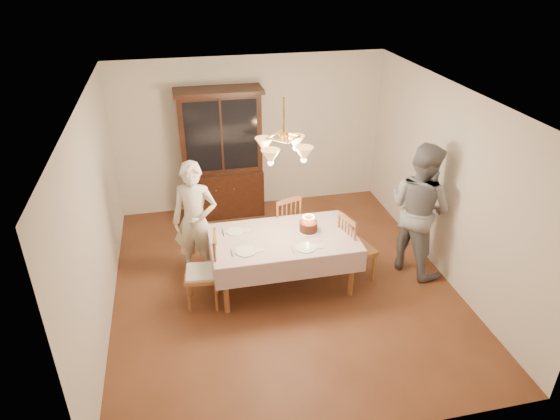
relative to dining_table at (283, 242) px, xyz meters
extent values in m
plane|color=#552A18|center=(0.00, 0.00, -0.68)|extent=(5.00, 5.00, 0.00)
plane|color=white|center=(0.00, 0.00, 1.92)|extent=(5.00, 5.00, 0.00)
plane|color=beige|center=(0.00, 2.50, 0.62)|extent=(4.50, 0.00, 4.50)
plane|color=beige|center=(0.00, -2.50, 0.62)|extent=(4.50, 0.00, 4.50)
plane|color=beige|center=(-2.25, 0.00, 0.62)|extent=(0.00, 5.00, 5.00)
plane|color=beige|center=(2.25, 0.00, 0.62)|extent=(0.00, 5.00, 5.00)
cube|color=brown|center=(0.00, 0.00, 0.05)|extent=(1.80, 1.00, 0.04)
cube|color=beige|center=(0.00, 0.00, 0.07)|extent=(1.90, 1.10, 0.01)
cylinder|color=brown|center=(-0.82, -0.42, -0.33)|extent=(0.07, 0.07, 0.71)
cylinder|color=brown|center=(0.82, -0.42, -0.33)|extent=(0.07, 0.07, 0.71)
cylinder|color=brown|center=(-0.82, 0.42, -0.33)|extent=(0.07, 0.07, 0.71)
cylinder|color=brown|center=(0.82, 0.42, -0.33)|extent=(0.07, 0.07, 0.71)
cube|color=black|center=(-0.53, 2.23, -0.28)|extent=(1.30, 0.50, 0.80)
cube|color=black|center=(-0.53, 2.28, 0.77)|extent=(1.30, 0.40, 1.30)
cube|color=black|center=(-0.53, 2.08, 0.77)|extent=(1.14, 0.01, 1.14)
cube|color=black|center=(-0.53, 2.23, 1.45)|extent=(1.38, 0.54, 0.06)
cube|color=brown|center=(0.15, 0.77, -0.23)|extent=(0.55, 0.54, 0.05)
cube|color=brown|center=(0.21, 0.59, 0.29)|extent=(0.39, 0.16, 0.06)
cylinder|color=brown|center=(0.27, 0.99, -0.47)|extent=(0.04, 0.04, 0.43)
cylinder|color=brown|center=(-0.07, 0.87, -0.47)|extent=(0.04, 0.04, 0.43)
cylinder|color=brown|center=(0.38, 0.66, -0.47)|extent=(0.04, 0.04, 0.43)
cylinder|color=brown|center=(0.04, 0.55, -0.47)|extent=(0.04, 0.04, 0.43)
cube|color=brown|center=(-1.09, -0.17, -0.23)|extent=(0.47, 0.48, 0.05)
cube|color=brown|center=(-0.91, -0.19, 0.29)|extent=(0.08, 0.40, 0.06)
cylinder|color=brown|center=(-1.24, 0.03, -0.47)|extent=(0.04, 0.04, 0.43)
cylinder|color=brown|center=(-1.28, -0.33, -0.47)|extent=(0.04, 0.04, 0.43)
cylinder|color=brown|center=(-0.91, -0.01, -0.47)|extent=(0.04, 0.04, 0.43)
cylinder|color=brown|center=(-0.95, -0.37, -0.47)|extent=(0.04, 0.04, 0.43)
cube|color=beige|center=(-1.09, -0.17, -0.20)|extent=(0.42, 0.44, 0.03)
cube|color=brown|center=(1.02, -0.05, -0.23)|extent=(0.52, 0.53, 0.05)
cube|color=brown|center=(0.84, -0.09, 0.29)|extent=(0.13, 0.40, 0.06)
cylinder|color=brown|center=(1.23, -0.18, -0.47)|extent=(0.04, 0.04, 0.43)
cylinder|color=brown|center=(1.14, 0.17, -0.47)|extent=(0.04, 0.04, 0.43)
cylinder|color=brown|center=(0.90, -0.26, -0.47)|extent=(0.04, 0.04, 0.43)
cylinder|color=brown|center=(0.81, 0.09, -0.47)|extent=(0.04, 0.04, 0.43)
imported|color=#EEE4C9|center=(-1.10, 0.50, 0.16)|extent=(0.71, 0.57, 1.69)
imported|color=slate|center=(1.90, 0.01, 0.26)|extent=(1.06, 1.15, 1.89)
cylinder|color=white|center=(0.35, 0.07, 0.08)|extent=(0.30, 0.30, 0.01)
cylinder|color=#37160C|center=(0.35, 0.07, 0.15)|extent=(0.24, 0.24, 0.13)
cylinder|color=#598CD8|center=(0.43, 0.07, 0.26)|extent=(0.01, 0.01, 0.07)
sphere|color=#FFB23F|center=(0.43, 0.07, 0.30)|extent=(0.01, 0.01, 0.01)
cylinder|color=pink|center=(0.42, 0.09, 0.26)|extent=(0.01, 0.01, 0.07)
sphere|color=#FFB23F|center=(0.42, 0.09, 0.30)|extent=(0.01, 0.01, 0.01)
cylinder|color=#EACC66|center=(0.41, 0.11, 0.26)|extent=(0.01, 0.01, 0.07)
sphere|color=#FFB23F|center=(0.41, 0.11, 0.30)|extent=(0.01, 0.01, 0.01)
cylinder|color=#598CD8|center=(0.39, 0.13, 0.26)|extent=(0.01, 0.01, 0.07)
sphere|color=#FFB23F|center=(0.39, 0.13, 0.30)|extent=(0.01, 0.01, 0.01)
cylinder|color=pink|center=(0.37, 0.14, 0.26)|extent=(0.01, 0.01, 0.07)
sphere|color=#FFB23F|center=(0.37, 0.14, 0.30)|extent=(0.01, 0.01, 0.01)
cylinder|color=#EACC66|center=(0.34, 0.14, 0.26)|extent=(0.01, 0.01, 0.07)
sphere|color=#FFB23F|center=(0.34, 0.14, 0.30)|extent=(0.01, 0.01, 0.01)
cylinder|color=#598CD8|center=(0.32, 0.13, 0.26)|extent=(0.01, 0.01, 0.07)
sphere|color=#FFB23F|center=(0.32, 0.13, 0.30)|extent=(0.01, 0.01, 0.01)
cylinder|color=pink|center=(0.30, 0.11, 0.26)|extent=(0.01, 0.01, 0.07)
sphere|color=#FFB23F|center=(0.30, 0.11, 0.30)|extent=(0.01, 0.01, 0.01)
cylinder|color=#EACC66|center=(0.29, 0.09, 0.26)|extent=(0.01, 0.01, 0.07)
sphere|color=#FFB23F|center=(0.29, 0.09, 0.30)|extent=(0.01, 0.01, 0.01)
cylinder|color=#598CD8|center=(0.28, 0.07, 0.26)|extent=(0.01, 0.01, 0.07)
sphere|color=#FFB23F|center=(0.28, 0.07, 0.30)|extent=(0.01, 0.01, 0.01)
cylinder|color=pink|center=(0.29, 0.04, 0.26)|extent=(0.01, 0.01, 0.07)
sphere|color=#FFB23F|center=(0.29, 0.04, 0.30)|extent=(0.01, 0.01, 0.01)
cylinder|color=#EACC66|center=(0.30, 0.02, 0.26)|extent=(0.01, 0.01, 0.07)
sphere|color=#FFB23F|center=(0.30, 0.02, 0.30)|extent=(0.01, 0.01, 0.01)
cylinder|color=#598CD8|center=(0.32, 0.00, 0.26)|extent=(0.01, 0.01, 0.07)
sphere|color=#FFB23F|center=(0.32, 0.00, 0.30)|extent=(0.01, 0.01, 0.01)
cylinder|color=pink|center=(0.34, -0.01, 0.26)|extent=(0.01, 0.01, 0.07)
sphere|color=#FFB23F|center=(0.34, -0.01, 0.30)|extent=(0.01, 0.01, 0.01)
cylinder|color=#EACC66|center=(0.37, -0.01, 0.26)|extent=(0.01, 0.01, 0.07)
sphere|color=#FFB23F|center=(0.37, -0.01, 0.30)|extent=(0.01, 0.01, 0.01)
cylinder|color=#598CD8|center=(0.39, 0.00, 0.26)|extent=(0.01, 0.01, 0.07)
sphere|color=#FFB23F|center=(0.39, 0.00, 0.30)|extent=(0.01, 0.01, 0.01)
cylinder|color=pink|center=(0.41, 0.02, 0.26)|extent=(0.01, 0.01, 0.07)
sphere|color=#FFB23F|center=(0.41, 0.02, 0.30)|extent=(0.01, 0.01, 0.01)
cylinder|color=#EACC66|center=(0.42, 0.04, 0.26)|extent=(0.01, 0.01, 0.07)
sphere|color=#FFB23F|center=(0.42, 0.04, 0.30)|extent=(0.01, 0.01, 0.01)
cylinder|color=white|center=(-0.53, -0.25, 0.08)|extent=(0.26, 0.26, 0.02)
cube|color=silver|center=(-0.71, -0.25, 0.08)|extent=(0.01, 0.16, 0.01)
cube|color=beige|center=(-0.35, -0.25, 0.08)|extent=(0.10, 0.10, 0.01)
cylinder|color=white|center=(0.21, -0.33, 0.08)|extent=(0.25, 0.25, 0.02)
cube|color=silver|center=(0.04, -0.33, 0.08)|extent=(0.01, 0.16, 0.01)
cube|color=beige|center=(0.39, -0.33, 0.08)|extent=(0.10, 0.10, 0.01)
cylinder|color=white|center=(-0.60, 0.25, 0.08)|extent=(0.23, 0.23, 0.02)
cube|color=silver|center=(-0.76, 0.25, 0.08)|extent=(0.01, 0.16, 0.01)
cube|color=beige|center=(-0.44, 0.25, 0.08)|extent=(0.10, 0.10, 0.01)
cylinder|color=#BF8C3F|center=(0.00, 0.00, 1.72)|extent=(0.02, 0.02, 0.40)
cylinder|color=#BF8C3F|center=(0.00, 0.00, 1.47)|extent=(0.12, 0.12, 0.10)
cone|color=#D8994C|center=(0.20, 0.20, 1.29)|extent=(0.22, 0.22, 0.18)
sphere|color=#FFD899|center=(0.20, 0.20, 1.22)|extent=(0.07, 0.07, 0.07)
cone|color=#D8994C|center=(-0.20, 0.20, 1.29)|extent=(0.22, 0.22, 0.18)
sphere|color=#FFD899|center=(-0.20, 0.20, 1.22)|extent=(0.07, 0.07, 0.07)
cone|color=#D8994C|center=(-0.20, -0.20, 1.29)|extent=(0.22, 0.22, 0.18)
sphere|color=#FFD899|center=(-0.20, -0.20, 1.22)|extent=(0.07, 0.07, 0.07)
cone|color=#D8994C|center=(0.20, -0.20, 1.29)|extent=(0.22, 0.22, 0.18)
sphere|color=#FFD899|center=(0.20, -0.20, 1.22)|extent=(0.07, 0.07, 0.07)
camera|label=1|loc=(-1.23, -5.43, 3.45)|focal=32.00mm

